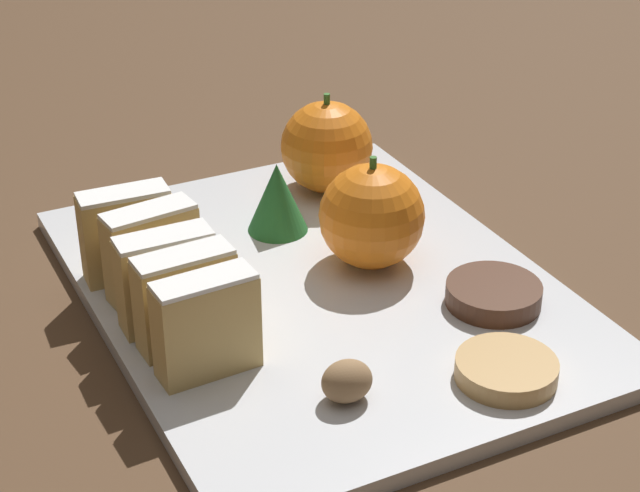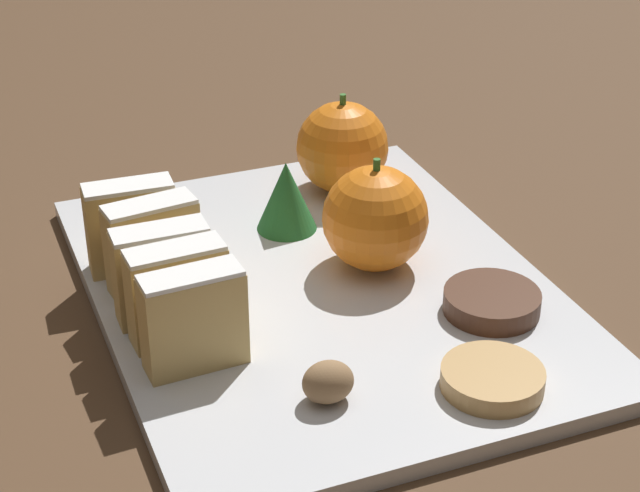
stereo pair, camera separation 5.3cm
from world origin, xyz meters
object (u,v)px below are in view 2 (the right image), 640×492
at_px(orange_near, 342,147).
at_px(chocolate_cookie, 492,302).
at_px(orange_far, 375,218).
at_px(walnut, 328,382).

height_order(orange_near, chocolate_cookie, orange_near).
distance_m(orange_near, orange_far, 0.12).
height_order(orange_near, walnut, orange_near).
bearing_deg(orange_near, walnut, -114.48).
bearing_deg(walnut, orange_far, 56.03).
xyz_separation_m(orange_far, chocolate_cookie, (0.05, -0.09, -0.03)).
xyz_separation_m(orange_near, chocolate_cookie, (0.02, -0.21, -0.03)).
bearing_deg(orange_far, walnut, -123.97).
relative_size(orange_far, walnut, 2.66).
bearing_deg(chocolate_cookie, orange_far, 119.09).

